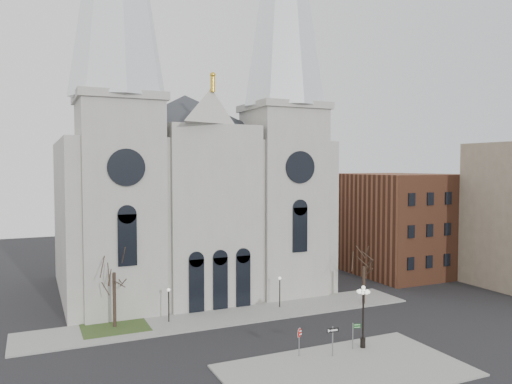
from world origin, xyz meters
name	(u,v)px	position (x,y,z in m)	size (l,w,h in m)	color
ground	(278,354)	(0.00, 0.00, 0.00)	(160.00, 160.00, 0.00)	black
sidewalk_near	(345,370)	(3.00, -5.00, 0.07)	(18.00, 10.00, 0.14)	gray
sidewalk_far	(229,316)	(0.00, 11.00, 0.07)	(40.00, 6.00, 0.14)	gray
grass_patch	(115,327)	(-11.00, 12.00, 0.09)	(6.00, 5.00, 0.18)	#334B20
cathedral	(193,138)	(0.00, 22.86, 18.48)	(33.00, 26.66, 54.00)	#A19E95
bg_building_brick	(395,222)	(30.00, 22.00, 7.00)	(14.00, 18.00, 14.00)	brown
tree_left	(114,269)	(-11.00, 12.00, 5.58)	(3.20, 3.20, 7.50)	black
tree_right	(364,264)	(15.00, 9.00, 4.47)	(3.20, 3.20, 6.00)	black
ped_lamp_left	(169,299)	(-6.00, 11.50, 2.33)	(0.32, 0.32, 3.26)	black
ped_lamp_right	(280,287)	(6.00, 11.50, 2.33)	(0.32, 0.32, 3.26)	black
stop_sign	(299,336)	(1.17, -1.29, 1.77)	(0.79, 0.26, 2.27)	slate
globe_lamp	(363,309)	(6.88, -1.86, 3.39)	(1.17, 1.17, 5.17)	black
one_way_sign	(333,336)	(3.57, -2.41, 1.72)	(1.04, 0.13, 2.37)	slate
street_name_sign	(354,334)	(6.00, -1.82, 1.42)	(0.67, 0.22, 2.15)	slate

